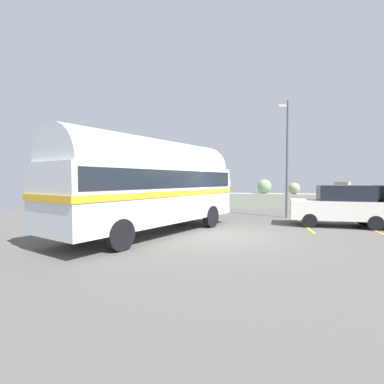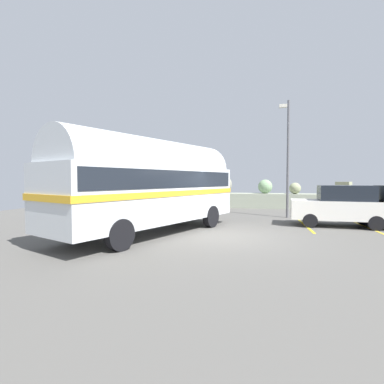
{
  "view_description": "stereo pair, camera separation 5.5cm",
  "coord_description": "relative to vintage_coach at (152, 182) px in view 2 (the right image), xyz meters",
  "views": [
    {
      "loc": [
        0.8,
        -10.58,
        2.12
      ],
      "look_at": [
        -1.4,
        -0.07,
        1.67
      ],
      "focal_mm": 26.8,
      "sensor_mm": 36.0,
      "label": 1
    },
    {
      "loc": [
        0.85,
        -10.57,
        2.12
      ],
      "look_at": [
        -1.4,
        -0.07,
        1.67
      ],
      "focal_mm": 26.8,
      "sensor_mm": 36.0,
      "label": 2
    }
  ],
  "objects": [
    {
      "name": "parked_car_nearest",
      "position": [
        7.72,
        3.39,
        -1.08
      ],
      "size": [
        4.24,
        2.07,
        1.86
      ],
      "rotation": [
        0.0,
        0.0,
        1.48
      ],
      "color": "black",
      "rests_on": "ground"
    },
    {
      "name": "vintage_coach",
      "position": [
        0.0,
        0.0,
        0.0
      ],
      "size": [
        5.55,
        8.84,
        3.7
      ],
      "rotation": [
        0.0,
        0.0,
        -0.4
      ],
      "color": "black",
      "rests_on": "ground"
    },
    {
      "name": "breakwater",
      "position": [
        2.92,
        11.74,
        -1.36
      ],
      "size": [
        31.36,
        1.94,
        2.45
      ],
      "color": "gray",
      "rests_on": "ground"
    },
    {
      "name": "lamp_post",
      "position": [
        5.7,
        6.19,
        1.61
      ],
      "size": [
        0.51,
        1.0,
        6.51
      ],
      "color": "#5B5B60",
      "rests_on": "ground"
    },
    {
      "name": "ground",
      "position": [
        3.01,
        -0.03,
        -2.04
      ],
      "size": [
        32.0,
        26.0,
        0.02
      ],
      "color": "#54524E"
    }
  ]
}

